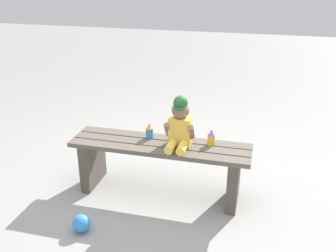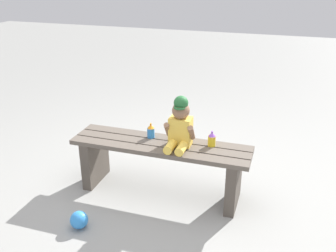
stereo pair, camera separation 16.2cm
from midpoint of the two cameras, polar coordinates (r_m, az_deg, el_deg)
name	(u,v)px [view 2 (the right image)]	position (r m, az deg, el deg)	size (l,w,h in m)	color
ground_plane	(161,192)	(3.26, 0.38, -9.80)	(16.00, 16.00, 0.00)	#999993
park_bench	(161,160)	(3.10, 0.39, -5.11)	(1.44, 0.36, 0.45)	#60564C
child_figure	(180,125)	(2.92, 3.40, 0.15)	(0.23, 0.27, 0.40)	#F2C64C
sippy_cup_left	(151,131)	(3.11, -1.09, -0.75)	(0.06, 0.06, 0.12)	#338CE5
sippy_cup_right	(212,139)	(2.99, 8.11, -1.96)	(0.06, 0.06, 0.12)	yellow
toy_ball	(79,220)	(2.89, -11.55, -13.61)	(0.13, 0.13, 0.13)	#338CE5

